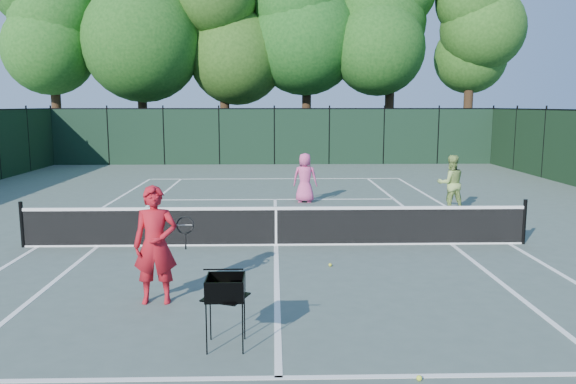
{
  "coord_description": "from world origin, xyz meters",
  "views": [
    {
      "loc": [
        -0.05,
        -12.68,
        3.23
      ],
      "look_at": [
        0.3,
        1.0,
        1.1
      ],
      "focal_mm": 35.0,
      "sensor_mm": 36.0,
      "label": 1
    }
  ],
  "objects_px": {
    "coach": "(156,245)",
    "ball_hopper": "(225,288)",
    "player_pink": "(305,178)",
    "player_green": "(451,183)",
    "loose_ball_near_cart": "(419,378)",
    "loose_ball_midcourt": "(330,265)"
  },
  "relations": [
    {
      "from": "ball_hopper",
      "to": "player_green",
      "type": "bearing_deg",
      "value": 79.34
    },
    {
      "from": "player_green",
      "to": "loose_ball_near_cart",
      "type": "distance_m",
      "value": 11.25
    },
    {
      "from": "player_pink",
      "to": "loose_ball_near_cart",
      "type": "bearing_deg",
      "value": 103.74
    },
    {
      "from": "player_green",
      "to": "loose_ball_near_cart",
      "type": "height_order",
      "value": "player_green"
    },
    {
      "from": "loose_ball_near_cart",
      "to": "loose_ball_midcourt",
      "type": "height_order",
      "value": "same"
    },
    {
      "from": "player_green",
      "to": "ball_hopper",
      "type": "relative_size",
      "value": 1.77
    },
    {
      "from": "loose_ball_near_cart",
      "to": "loose_ball_midcourt",
      "type": "xyz_separation_m",
      "value": [
        -0.58,
        4.76,
        0.0
      ]
    },
    {
      "from": "player_pink",
      "to": "loose_ball_midcourt",
      "type": "distance_m",
      "value": 7.62
    },
    {
      "from": "coach",
      "to": "ball_hopper",
      "type": "xyz_separation_m",
      "value": [
        1.28,
        -1.76,
        -0.15
      ]
    },
    {
      "from": "ball_hopper",
      "to": "player_pink",
      "type": "bearing_deg",
      "value": 103.06
    },
    {
      "from": "coach",
      "to": "ball_hopper",
      "type": "relative_size",
      "value": 1.99
    },
    {
      "from": "coach",
      "to": "ball_hopper",
      "type": "height_order",
      "value": "coach"
    },
    {
      "from": "player_green",
      "to": "loose_ball_near_cart",
      "type": "relative_size",
      "value": 25.46
    },
    {
      "from": "player_pink",
      "to": "player_green",
      "type": "bearing_deg",
      "value": 168.75
    },
    {
      "from": "player_green",
      "to": "coach",
      "type": "bearing_deg",
      "value": 43.32
    },
    {
      "from": "coach",
      "to": "player_pink",
      "type": "distance_m",
      "value": 10.02
    },
    {
      "from": "player_pink",
      "to": "loose_ball_midcourt",
      "type": "xyz_separation_m",
      "value": [
        0.09,
        -7.58,
        -0.79
      ]
    },
    {
      "from": "player_green",
      "to": "loose_ball_midcourt",
      "type": "relative_size",
      "value": 25.46
    },
    {
      "from": "coach",
      "to": "player_green",
      "type": "relative_size",
      "value": 1.12
    },
    {
      "from": "player_pink",
      "to": "loose_ball_midcourt",
      "type": "bearing_deg",
      "value": 101.33
    },
    {
      "from": "player_pink",
      "to": "coach",
      "type": "bearing_deg",
      "value": 83.38
    },
    {
      "from": "player_green",
      "to": "ball_hopper",
      "type": "height_order",
      "value": "player_green"
    }
  ]
}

